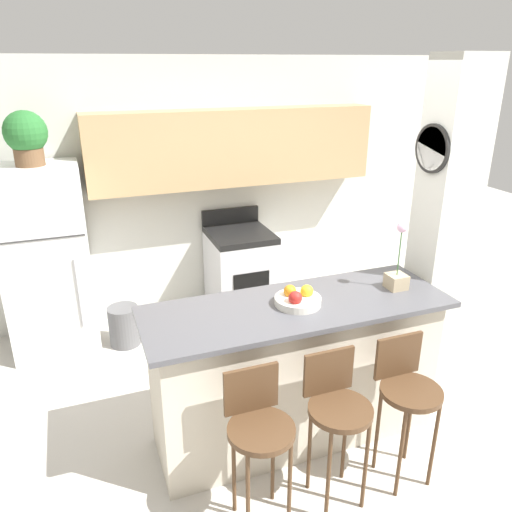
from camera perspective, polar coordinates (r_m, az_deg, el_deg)
The scene contains 13 objects.
ground_plane at distance 3.82m, azimuth 4.29°, elevation -19.48°, with size 14.00×14.00×0.00m, color beige.
wall_back at distance 5.05m, azimuth -4.37°, elevation 9.61°, with size 5.60×0.38×2.55m.
pillar_right at distance 3.90m, azimuth 20.46°, elevation 1.90°, with size 0.38×0.33×2.55m.
counter_bar at distance 3.50m, azimuth 4.53°, elevation -13.02°, with size 2.02×0.69×1.03m.
refrigerator at distance 4.77m, azimuth -22.80°, elevation -0.54°, with size 0.73×0.63×1.69m.
stove_range at distance 5.12m, azimuth -1.80°, elevation -2.00°, with size 0.61×0.67×1.07m.
bar_stool_left at distance 2.87m, azimuth 0.30°, elevation -19.11°, with size 0.37×0.37×0.95m.
bar_stool_mid at distance 3.03m, azimuth 9.21°, elevation -16.82°, with size 0.37×0.37×0.95m.
bar_stool_right at distance 3.26m, azimuth 16.85°, elevation -14.49°, with size 0.37×0.37×0.95m.
potted_plant_on_fridge at distance 4.51m, azimuth -24.80°, elevation 12.33°, with size 0.34×0.34×0.44m.
orchid_vase at distance 3.53m, azimuth 15.84°, elevation -1.79°, with size 0.13×0.13×0.48m.
fruit_bowl at distance 3.22m, azimuth 4.85°, elevation -4.91°, with size 0.30×0.30×0.12m.
trash_bin at distance 4.85m, azimuth -14.84°, elevation -7.71°, with size 0.28×0.28×0.38m.
Camera 1 is at (-1.25, -2.60, 2.50)m, focal length 35.00 mm.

